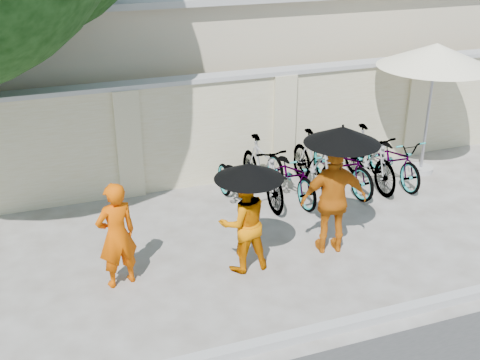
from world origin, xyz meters
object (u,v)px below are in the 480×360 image
object	(u,v)px
patio_umbrella	(436,57)
monk_center	(243,222)
monk_left	(117,235)
monk_right	(334,200)

from	to	relation	value
patio_umbrella	monk_center	bearing A→B (deg)	-155.08
monk_center	patio_umbrella	bearing A→B (deg)	-157.07
monk_left	monk_right	size ratio (longest dim) A/B	0.90
monk_center	patio_umbrella	size ratio (longest dim) A/B	0.59
monk_left	monk_right	xyz separation A→B (m)	(3.21, -0.19, 0.08)
monk_left	monk_center	distance (m)	1.78
monk_center	patio_umbrella	world-z (taller)	patio_umbrella
monk_right	monk_left	bearing A→B (deg)	8.60
monk_right	patio_umbrella	size ratio (longest dim) A/B	0.67
monk_left	monk_right	world-z (taller)	monk_right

